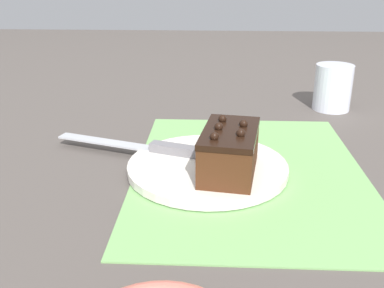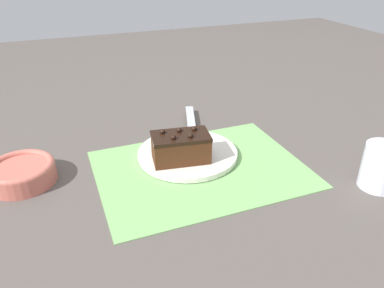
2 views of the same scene
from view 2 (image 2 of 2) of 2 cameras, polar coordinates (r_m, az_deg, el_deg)
name	(u,v)px [view 2 (image 2 of 2)]	position (r m, az deg, el deg)	size (l,w,h in m)	color
ground_plane	(201,169)	(0.85, 1.36, -3.87)	(3.00, 3.00, 0.00)	#544C47
placemat_woven	(201,169)	(0.85, 1.36, -3.76)	(0.46, 0.34, 0.00)	#7AB266
cake_plate	(188,153)	(0.89, -0.68, -1.44)	(0.24, 0.24, 0.01)	white
chocolate_cake	(181,147)	(0.84, -1.72, -0.47)	(0.14, 0.09, 0.07)	#472614
serving_knife	(192,130)	(0.98, 0.04, 2.11)	(0.10, 0.24, 0.01)	slate
drinking_glass	(381,167)	(0.86, 26.88, -3.10)	(0.08, 0.08, 0.10)	white
small_bowl	(22,172)	(0.87, -24.52, -3.94)	(0.14, 0.14, 0.05)	#C66656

